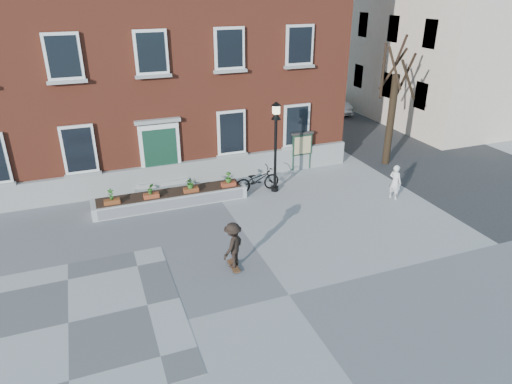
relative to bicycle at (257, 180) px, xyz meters
name	(u,v)px	position (x,y,z in m)	size (l,w,h in m)	color
ground	(289,295)	(-1.74, -7.14, -0.54)	(100.00, 100.00, 0.00)	#99989B
checker_patch	(68,323)	(-7.74, -6.14, -0.53)	(6.00, 6.00, 0.01)	#5C5C5F
bicycle	(257,180)	(0.00, 0.00, 0.00)	(0.72, 2.05, 1.08)	black
parked_car	(332,103)	(9.71, 10.70, 0.09)	(1.34, 3.83, 1.26)	silver
bystander	(395,182)	(5.08, -2.73, 0.21)	(0.55, 0.36, 1.50)	silver
brick_building	(133,28)	(-3.74, 6.84, 5.76)	(18.40, 10.85, 12.60)	brown
planter_assembly	(171,197)	(-3.73, 0.04, -0.23)	(6.20, 1.12, 1.15)	silver
bare_tree	(392,109)	(7.26, 0.87, 2.25)	(1.83, 1.83, 6.16)	black
side_street	(404,2)	(16.25, 12.65, 6.48)	(15.20, 36.00, 14.50)	#363638
lamp_post	(276,135)	(0.74, -0.23, 2.00)	(0.40, 0.40, 3.93)	black
notice_board	(302,145)	(2.92, 1.62, 0.72)	(1.10, 0.16, 1.87)	#1B3627
skateboarder	(233,245)	(-2.80, -5.22, 0.29)	(1.10, 1.07, 1.59)	brown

